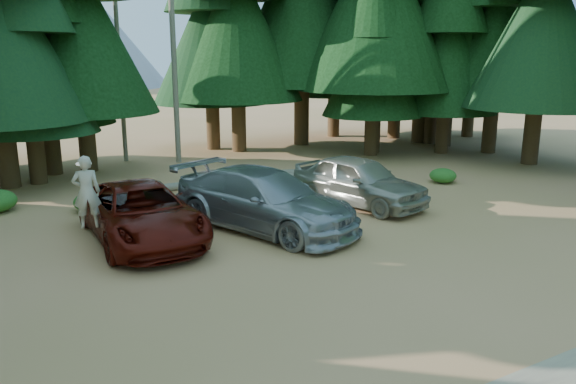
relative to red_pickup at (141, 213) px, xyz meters
name	(u,v)px	position (x,y,z in m)	size (l,w,h in m)	color
ground	(353,268)	(3.62, -4.40, -0.74)	(160.00, 160.00, 0.00)	#AD8549
forest_belt_north	(158,162)	(3.62, 10.60, -0.74)	(36.00, 7.00, 22.00)	black
snag_front	(172,24)	(4.42, 10.10, 5.26)	(0.24, 0.24, 12.00)	gray
snag_back	(118,49)	(2.42, 11.60, 4.26)	(0.20, 0.20, 10.00)	gray
red_pickup	(141,213)	(0.00, 0.00, 0.00)	(2.45, 5.31, 1.48)	#570F07
silver_minivan_center	(265,200)	(3.25, -0.72, 0.09)	(2.33, 5.72, 1.66)	#A6A8AE
silver_minivan_right	(359,181)	(7.07, 0.09, 0.06)	(1.88, 4.67, 1.59)	#ABA898
frisbee_player	(87,192)	(-1.36, -0.30, 0.80)	(0.72, 0.54, 1.78)	beige
log_left	(206,183)	(3.69, 4.93, -0.60)	(0.28, 0.28, 3.99)	gray
log_mid	(284,177)	(6.70, 4.37, -0.61)	(0.27, 0.27, 3.24)	gray
log_right	(314,172)	(8.19, 4.56, -0.58)	(0.31, 0.31, 4.80)	gray
shrub_left	(92,202)	(-0.61, 3.56, -0.44)	(1.08, 1.08, 0.60)	#24631D
shrub_center_left	(274,192)	(4.92, 1.83, -0.45)	(1.07, 1.07, 0.59)	#24631D
shrub_center_right	(242,188)	(4.25, 2.95, -0.43)	(1.11, 1.11, 0.61)	#24631D
shrub_right	(249,172)	(5.63, 5.23, -0.45)	(1.03, 1.03, 0.57)	#24631D
shrub_far_right	(327,174)	(8.08, 3.46, -0.43)	(1.11, 1.11, 0.61)	#24631D
shrub_edge_east	(443,176)	(11.80, 1.10, -0.46)	(1.00, 1.00, 0.55)	#24631D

